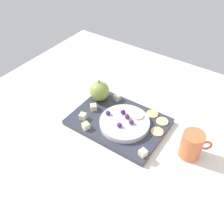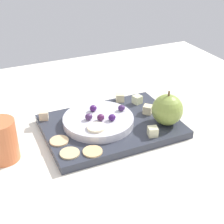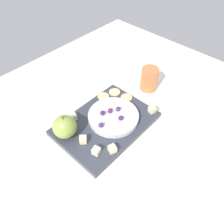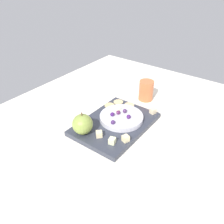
# 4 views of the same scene
# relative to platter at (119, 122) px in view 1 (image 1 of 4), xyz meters

# --- Properties ---
(table) EXTENTS (1.29, 1.09, 0.04)m
(table) POSITION_rel_platter_xyz_m (0.03, -0.00, -0.03)
(table) COLOR silver
(table) RESTS_ON ground
(platter) EXTENTS (0.34, 0.24, 0.02)m
(platter) POSITION_rel_platter_xyz_m (0.00, 0.00, 0.00)
(platter) COLOR #313540
(platter) RESTS_ON table
(serving_dish) EXTENTS (0.18, 0.18, 0.02)m
(serving_dish) POSITION_rel_platter_xyz_m (0.03, -0.01, 0.02)
(serving_dish) COLOR silver
(serving_dish) RESTS_ON platter
(apple_whole) EXTENTS (0.08, 0.08, 0.08)m
(apple_whole) POSITION_rel_platter_xyz_m (-0.13, 0.06, 0.05)
(apple_whole) COLOR olive
(apple_whole) RESTS_ON platter
(apple_stem) EXTENTS (0.01, 0.01, 0.01)m
(apple_stem) POSITION_rel_platter_xyz_m (-0.13, 0.06, 0.10)
(apple_stem) COLOR brown
(apple_stem) RESTS_ON apple_whole
(cheese_cube_0) EXTENTS (0.03, 0.03, 0.02)m
(cheese_cube_0) POSITION_rel_platter_xyz_m (-0.11, -0.07, 0.02)
(cheese_cube_0) COLOR beige
(cheese_cube_0) RESTS_ON platter
(cheese_cube_1) EXTENTS (0.03, 0.03, 0.02)m
(cheese_cube_1) POSITION_rel_platter_xyz_m (-0.11, -0.01, 0.02)
(cheese_cube_1) COLOR beige
(cheese_cube_1) RESTS_ON platter
(cheese_cube_2) EXTENTS (0.03, 0.03, 0.02)m
(cheese_cube_2) POSITION_rel_platter_xyz_m (-0.07, -0.10, 0.02)
(cheese_cube_2) COLOR beige
(cheese_cube_2) RESTS_ON platter
(cheese_cube_3) EXTENTS (0.03, 0.03, 0.02)m
(cheese_cube_3) POSITION_rel_platter_xyz_m (-0.07, 0.09, 0.02)
(cheese_cube_3) COLOR beige
(cheese_cube_3) RESTS_ON platter
(cheese_cube_4) EXTENTS (0.03, 0.03, 0.02)m
(cheese_cube_4) POSITION_rel_platter_xyz_m (0.15, -0.09, 0.02)
(cheese_cube_4) COLOR beige
(cheese_cube_4) RESTS_ON platter
(cracker_0) EXTENTS (0.04, 0.04, 0.00)m
(cracker_0) POSITION_rel_platter_xyz_m (0.14, 0.08, 0.01)
(cracker_0) COLOR #D3BA86
(cracker_0) RESTS_ON platter
(cracker_1) EXTENTS (0.04, 0.04, 0.00)m
(cracker_1) POSITION_rel_platter_xyz_m (0.15, 0.02, 0.01)
(cracker_1) COLOR #DCB886
(cracker_1) RESTS_ON platter
(cracker_2) EXTENTS (0.04, 0.04, 0.00)m
(cracker_2) POSITION_rel_platter_xyz_m (0.09, 0.10, 0.01)
(cracker_2) COLOR #E1BA7C
(cracker_2) RESTS_ON platter
(grape_0) EXTENTS (0.02, 0.02, 0.02)m
(grape_0) POSITION_rel_platter_xyz_m (0.04, 0.01, 0.04)
(grape_0) COLOR #52204D
(grape_0) RESTS_ON serving_dish
(grape_1) EXTENTS (0.02, 0.02, 0.02)m
(grape_1) POSITION_rel_platter_xyz_m (-0.04, -0.02, 0.04)
(grape_1) COLOR #43265C
(grape_1) RESTS_ON serving_dish
(grape_2) EXTENTS (0.02, 0.02, 0.02)m
(grape_2) POSITION_rel_platter_xyz_m (0.06, -0.01, 0.04)
(grape_2) COLOR #492A57
(grape_2) RESTS_ON serving_dish
(grape_3) EXTENTS (0.02, 0.02, 0.02)m
(grape_3) POSITION_rel_platter_xyz_m (0.01, 0.02, 0.04)
(grape_3) COLOR #401B61
(grape_3) RESTS_ON serving_dish
(grape_4) EXTENTS (0.02, 0.02, 0.02)m
(grape_4) POSITION_rel_platter_xyz_m (0.03, -0.05, 0.04)
(grape_4) COLOR #451C60
(grape_4) RESTS_ON serving_dish
(apple_slice_0) EXTENTS (0.04, 0.04, 0.01)m
(apple_slice_0) POSITION_rel_platter_xyz_m (0.06, 0.04, 0.03)
(apple_slice_0) COLOR beige
(apple_slice_0) RESTS_ON serving_dish
(cup) EXTENTS (0.09, 0.07, 0.10)m
(cup) POSITION_rel_platter_xyz_m (0.27, 0.01, 0.04)
(cup) COLOR #D66E3F
(cup) RESTS_ON table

